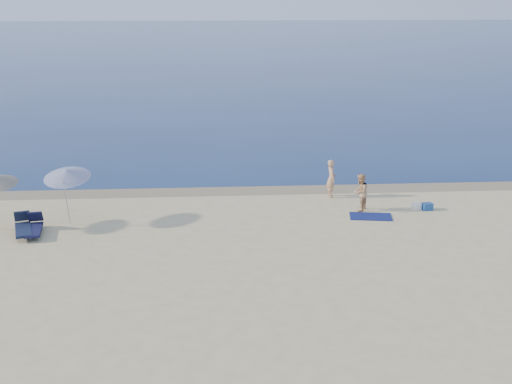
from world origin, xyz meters
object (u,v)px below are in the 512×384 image
(umbrella_near, at_px, (67,174))
(person_right, at_px, (360,192))
(person_left, at_px, (331,178))
(blue_cooler, at_px, (427,206))

(umbrella_near, bearing_deg, person_right, 8.30)
(person_left, distance_m, umbrella_near, 11.63)
(person_left, height_order, person_right, person_left)
(person_left, xyz_separation_m, umbrella_near, (-11.26, -2.66, 1.20))
(person_right, bearing_deg, umbrella_near, -59.09)
(blue_cooler, bearing_deg, person_left, 142.94)
(person_left, bearing_deg, blue_cooler, -121.84)
(person_left, xyz_separation_m, person_right, (0.91, -1.99, -0.06))
(person_left, relative_size, person_right, 1.07)
(blue_cooler, relative_size, umbrella_near, 0.17)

